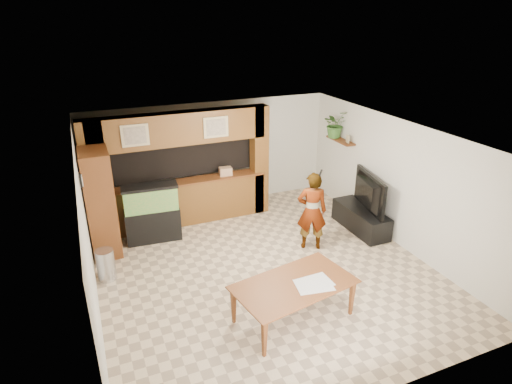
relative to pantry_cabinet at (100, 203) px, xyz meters
name	(u,v)px	position (x,y,z in m)	size (l,w,h in m)	color
floor	(264,268)	(2.70, -1.85, -1.08)	(6.50, 6.50, 0.00)	#CBB28D
ceiling	(265,137)	(2.70, -1.85, 1.52)	(6.50, 6.50, 0.00)	white
wall_back	(211,155)	(2.70, 1.40, 0.22)	(6.00, 6.00, 0.00)	silver
wall_left	(87,239)	(-0.30, -1.85, 0.22)	(6.50, 6.50, 0.00)	silver
wall_right	(398,183)	(5.70, -1.85, 0.22)	(6.50, 6.50, 0.00)	silver
partition	(178,168)	(1.75, 0.79, 0.24)	(4.20, 0.99, 2.60)	brown
wall_clock	(81,181)	(-0.27, -0.85, 0.82)	(0.05, 0.25, 0.25)	black
wall_shelf	(341,140)	(5.55, 0.10, 0.62)	(0.25, 0.90, 0.04)	brown
pantry_cabinet	(100,203)	(0.00, 0.00, 0.00)	(0.54, 0.88, 2.15)	brown
trash_can	(106,265)	(-0.09, -1.05, -0.78)	(0.33, 0.33, 0.60)	#B2B2B7
aquarium	(152,214)	(0.98, 0.10, -0.46)	(1.14, 0.43, 1.26)	black
tv_stand	(361,219)	(5.35, -1.23, -0.82)	(0.56, 1.52, 0.51)	black
television	(364,192)	(5.35, -1.23, -0.17)	(1.39, 0.18, 0.80)	black
photo_frame	(348,139)	(5.55, -0.18, 0.73)	(0.03, 0.13, 0.18)	tan
potted_plant	(335,124)	(5.52, 0.33, 0.97)	(0.59, 0.51, 0.66)	#335F26
person	(312,211)	(3.92, -1.48, -0.25)	(0.60, 0.40, 1.66)	#978253
microphone	(321,173)	(3.97, -1.64, 0.62)	(0.04, 0.04, 0.16)	black
dining_table	(295,302)	(2.56, -3.38, -0.75)	(1.88, 1.05, 0.66)	brown
newspaper_a	(314,285)	(2.81, -3.50, -0.41)	(0.56, 0.41, 0.01)	silver
newspaper_b	(314,282)	(2.86, -3.45, -0.41)	(0.53, 0.39, 0.01)	silver
counter_box	(225,171)	(2.80, 0.60, 0.06)	(0.28, 0.19, 0.19)	#A87C5B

